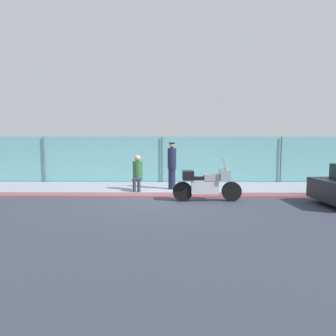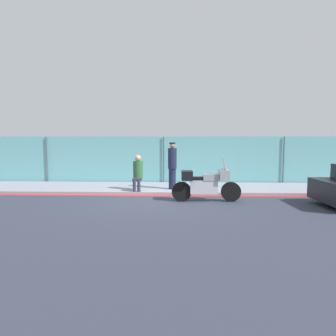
{
  "view_description": "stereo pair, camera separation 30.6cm",
  "coord_description": "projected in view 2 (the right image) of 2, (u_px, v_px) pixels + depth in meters",
  "views": [
    {
      "loc": [
        0.39,
        -10.01,
        2.03
      ],
      "look_at": [
        0.29,
        1.06,
        1.0
      ],
      "focal_mm": 32.0,
      "sensor_mm": 36.0,
      "label": 1
    },
    {
      "loc": [
        0.69,
        -10.0,
        2.03
      ],
      "look_at": [
        0.29,
        1.06,
        1.0
      ],
      "focal_mm": 32.0,
      "sensor_mm": 36.0,
      "label": 2
    }
  ],
  "objects": [
    {
      "name": "ground_plane",
      "position": [
        158.0,
        200.0,
        10.16
      ],
      "size": [
        120.0,
        120.0,
        0.0
      ],
      "primitive_type": "plane",
      "color": "#333847"
    },
    {
      "name": "sidewalk",
      "position": [
        162.0,
        188.0,
        12.36
      ],
      "size": [
        40.17,
        2.77,
        0.12
      ],
      "color": "#8E93A3",
      "rests_on": "ground_plane"
    },
    {
      "name": "curb_paint_stripe",
      "position": [
        160.0,
        196.0,
        10.9
      ],
      "size": [
        40.17,
        0.18,
        0.01
      ],
      "color": "red",
      "rests_on": "ground_plane"
    },
    {
      "name": "storefront_fence",
      "position": [
        164.0,
        161.0,
        13.73
      ],
      "size": [
        38.16,
        0.17,
        2.2
      ],
      "color": "#6BB2B7",
      "rests_on": "ground_plane"
    },
    {
      "name": "motorcycle",
      "position": [
        206.0,
        184.0,
        9.91
      ],
      "size": [
        2.29,
        0.52,
        1.48
      ],
      "rotation": [
        0.0,
        0.0,
        0.02
      ],
      "color": "black",
      "rests_on": "ground_plane"
    },
    {
      "name": "officer_standing",
      "position": [
        172.0,
        165.0,
        11.67
      ],
      "size": [
        0.34,
        0.34,
        1.82
      ],
      "color": "#191E38",
      "rests_on": "sidewalk"
    },
    {
      "name": "person_seated_on_curb",
      "position": [
        138.0,
        171.0,
        11.42
      ],
      "size": [
        0.38,
        0.69,
        1.35
      ],
      "color": "#2D3342",
      "rests_on": "sidewalk"
    }
  ]
}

